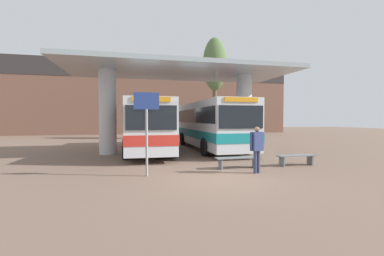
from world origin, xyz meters
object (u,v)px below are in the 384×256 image
(waiting_bench_near_pillar, at_px, (296,158))
(pedestrian_waiting, at_px, (257,145))
(transit_bus_center_bay, at_px, (209,123))
(parked_car_street, at_px, (236,126))
(transit_bus_left_bay, at_px, (147,124))
(waiting_bench_mid_platform, at_px, (238,160))
(poplar_tree_behind_left, at_px, (215,66))
(info_sign_platform, at_px, (147,117))

(waiting_bench_near_pillar, relative_size, pedestrian_waiting, 1.01)
(transit_bus_center_bay, bearing_deg, parked_car_street, -119.48)
(waiting_bench_near_pillar, distance_m, parked_car_street, 23.14)
(transit_bus_left_bay, relative_size, waiting_bench_near_pillar, 6.07)
(transit_bus_left_bay, height_order, waiting_bench_mid_platform, transit_bus_left_bay)
(transit_bus_center_bay, xyz_separation_m, parked_car_street, (8.49, 15.23, -0.69))
(waiting_bench_mid_platform, bearing_deg, poplar_tree_behind_left, 75.26)
(waiting_bench_near_pillar, relative_size, parked_car_street, 0.43)
(transit_bus_left_bay, relative_size, parked_car_street, 2.59)
(info_sign_platform, bearing_deg, waiting_bench_mid_platform, 9.15)
(transit_bus_left_bay, xyz_separation_m, parked_car_street, (12.67, 15.43, -0.66))
(waiting_bench_near_pillar, distance_m, pedestrian_waiting, 2.78)
(waiting_bench_mid_platform, relative_size, poplar_tree_behind_left, 0.19)
(parked_car_street, bearing_deg, info_sign_platform, -119.71)
(transit_bus_left_bay, relative_size, pedestrian_waiting, 6.11)
(waiting_bench_near_pillar, xyz_separation_m, info_sign_platform, (-6.54, -0.61, 1.79))
(pedestrian_waiting, bearing_deg, waiting_bench_mid_platform, 90.30)
(waiting_bench_mid_platform, distance_m, parked_car_street, 24.07)
(waiting_bench_near_pillar, xyz_separation_m, waiting_bench_mid_platform, (-2.75, 0.00, 0.00))
(waiting_bench_mid_platform, height_order, info_sign_platform, info_sign_platform)
(transit_bus_left_bay, bearing_deg, transit_bus_center_bay, -176.06)
(waiting_bench_mid_platform, height_order, parked_car_street, parked_car_street)
(pedestrian_waiting, height_order, poplar_tree_behind_left, poplar_tree_behind_left)
(poplar_tree_behind_left, bearing_deg, waiting_bench_mid_platform, -104.74)
(poplar_tree_behind_left, xyz_separation_m, parked_car_street, (5.35, 7.01, -6.42))
(info_sign_platform, relative_size, parked_car_street, 0.72)
(pedestrian_waiting, relative_size, poplar_tree_behind_left, 0.17)
(waiting_bench_near_pillar, distance_m, poplar_tree_behind_left, 16.80)
(transit_bus_center_bay, bearing_deg, pedestrian_waiting, 85.63)
(waiting_bench_near_pillar, bearing_deg, poplar_tree_behind_left, 85.33)
(transit_bus_left_bay, relative_size, waiting_bench_mid_platform, 5.61)
(pedestrian_waiting, height_order, parked_car_street, parked_car_street)
(pedestrian_waiting, distance_m, parked_car_street, 24.93)
(waiting_bench_mid_platform, xyz_separation_m, pedestrian_waiting, (0.29, -1.06, 0.72))
(transit_bus_center_bay, relative_size, waiting_bench_near_pillar, 5.98)
(parked_car_street, bearing_deg, poplar_tree_behind_left, -127.13)
(info_sign_platform, height_order, pedestrian_waiting, info_sign_platform)
(transit_bus_center_bay, distance_m, waiting_bench_near_pillar, 7.33)
(transit_bus_center_bay, xyz_separation_m, waiting_bench_mid_platform, (-0.85, -6.94, -1.40))
(poplar_tree_behind_left, bearing_deg, info_sign_platform, -116.23)
(waiting_bench_near_pillar, relative_size, poplar_tree_behind_left, 0.17)
(transit_bus_left_bay, relative_size, poplar_tree_behind_left, 1.04)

